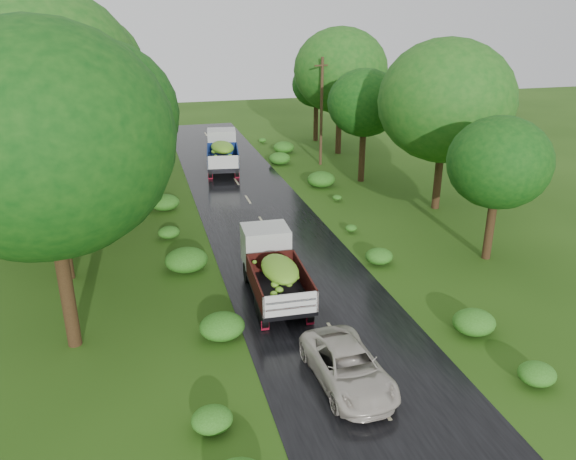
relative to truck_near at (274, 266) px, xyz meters
name	(u,v)px	position (x,y,z in m)	size (l,w,h in m)	color
ground	(379,403)	(1.44, -7.46, -1.35)	(120.00, 120.00, 0.00)	#20430E
road	(326,320)	(1.44, -2.46, -1.34)	(6.50, 80.00, 0.02)	black
road_lines	(318,307)	(1.44, -1.46, -1.33)	(0.12, 69.60, 0.00)	#BFB78C
truck_near	(274,266)	(0.00, 0.00, 0.00)	(2.23, 5.76, 2.39)	black
truck_far	(222,150)	(1.09, 20.11, 0.09)	(2.96, 6.31, 2.55)	black
car	(348,367)	(0.85, -6.28, -0.73)	(1.99, 4.32, 1.20)	beige
utility_pole	(321,111)	(8.43, 19.38, 2.70)	(1.34, 0.54, 7.87)	#382616
trees_left	(67,92)	(-8.31, 13.30, 5.50)	(7.27, 33.55, 9.69)	black
trees_right	(382,96)	(10.96, 14.55, 4.38)	(5.66, 29.34, 8.28)	black
shrubs	(271,229)	(1.44, 6.54, -1.00)	(11.90, 44.00, 0.70)	#2A6417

